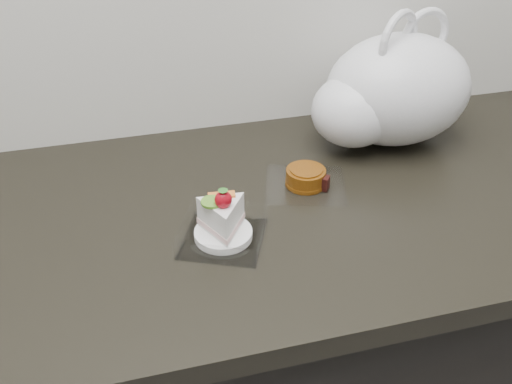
# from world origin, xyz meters

# --- Properties ---
(counter) EXTENTS (2.04, 0.64, 0.90)m
(counter) POSITION_xyz_m (0.00, 1.69, 0.45)
(counter) COLOR black
(counter) RESTS_ON ground
(cake_tray) EXTENTS (0.17, 0.17, 0.10)m
(cake_tray) POSITION_xyz_m (0.05, 1.61, 0.93)
(cake_tray) COLOR white
(cake_tray) RESTS_ON counter
(mooncake_wrap) EXTENTS (0.18, 0.17, 0.03)m
(mooncake_wrap) POSITION_xyz_m (0.23, 1.73, 0.91)
(mooncake_wrap) COLOR white
(mooncake_wrap) RESTS_ON counter
(plastic_bag) EXTENTS (0.39, 0.33, 0.28)m
(plastic_bag) POSITION_xyz_m (0.45, 1.85, 1.01)
(plastic_bag) COLOR white
(plastic_bag) RESTS_ON counter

